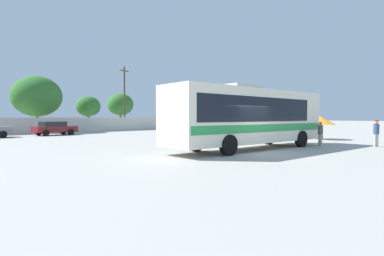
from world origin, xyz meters
name	(u,v)px	position (x,y,z in m)	size (l,w,h in m)	color
ground_plane	(143,142)	(0.00, 10.00, 0.00)	(300.00, 300.00, 0.00)	#A3A099
perimeter_wall	(55,125)	(0.00, 27.62, 0.92)	(80.00, 0.30, 1.84)	beige
coach_bus_cream_green	(249,116)	(1.21, 1.19, 1.97)	(11.66, 3.43, 3.71)	silver
attendant_by_bus_door	(320,132)	(6.10, -0.98, 0.90)	(0.41, 0.41, 1.59)	#B7B2A8
passenger_waiting_on_apron	(376,132)	(8.31, -3.61, 0.97)	(0.47, 0.47, 1.70)	#B7B2A8
vendor_umbrella_near_gate_orange	(320,121)	(12.17, 1.60, 1.59)	(2.57, 2.57, 1.96)	gray
parked_car_second_maroon	(54,128)	(-1.63, 23.54, 0.76)	(4.27, 2.19, 1.42)	maroon
utility_pole_near	(124,97)	(10.75, 29.79, 4.83)	(1.76, 0.64, 9.29)	#4C3823
roadside_tree_midleft	(37,96)	(-1.13, 30.34, 4.40)	(5.77, 5.77, 6.86)	brown
roadside_tree_midright	(88,106)	(5.63, 30.81, 3.35)	(3.28, 3.28, 4.76)	brown
roadside_tree_right	(120,104)	(11.74, 32.56, 3.85)	(4.04, 4.04, 5.58)	brown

